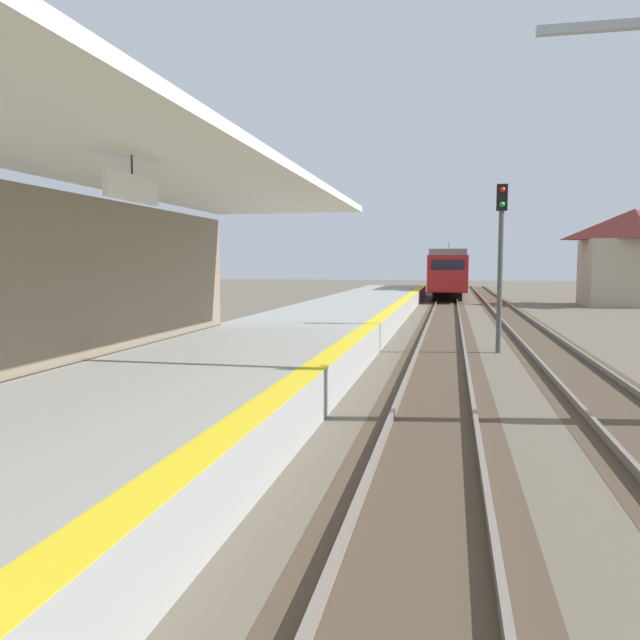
{
  "coord_description": "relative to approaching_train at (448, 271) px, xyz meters",
  "views": [
    {
      "loc": [
        2.16,
        0.91,
        2.76
      ],
      "look_at": [
        0.64,
        8.11,
        2.1
      ],
      "focal_mm": 34.76,
      "sensor_mm": 36.0,
      "label": 1
    }
  ],
  "objects": [
    {
      "name": "station_platform",
      "position": [
        -4.4,
        -38.59,
        -1.73
      ],
      "size": [
        5.0,
        80.0,
        0.91
      ],
      "color": "#999993",
      "rests_on": "ground"
    },
    {
      "name": "track_pair_nearest_platform",
      "position": [
        -0.0,
        -34.59,
        -2.13
      ],
      "size": [
        2.34,
        120.0,
        0.16
      ],
      "color": "#4C3D2D",
      "rests_on": "ground"
    },
    {
      "name": "track_pair_middle",
      "position": [
        3.4,
        -34.59,
        -2.13
      ],
      "size": [
        2.34,
        120.0,
        0.16
      ],
      "color": "#4C3D2D",
      "rests_on": "ground"
    },
    {
      "name": "approaching_train",
      "position": [
        0.0,
        0.0,
        0.0
      ],
      "size": [
        2.93,
        19.6,
        4.76
      ],
      "color": "maroon",
      "rests_on": "ground"
    },
    {
      "name": "rail_signal_post",
      "position": [
        1.74,
        -33.76,
        1.02
      ],
      "size": [
        0.32,
        0.34,
        5.2
      ],
      "color": "#4C4C4C",
      "rests_on": "ground"
    },
    {
      "name": "distant_trackside_house",
      "position": [
        12.0,
        -9.12,
        1.16
      ],
      "size": [
        6.6,
        5.28,
        6.4
      ],
      "color": "tan",
      "rests_on": "ground"
    }
  ]
}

